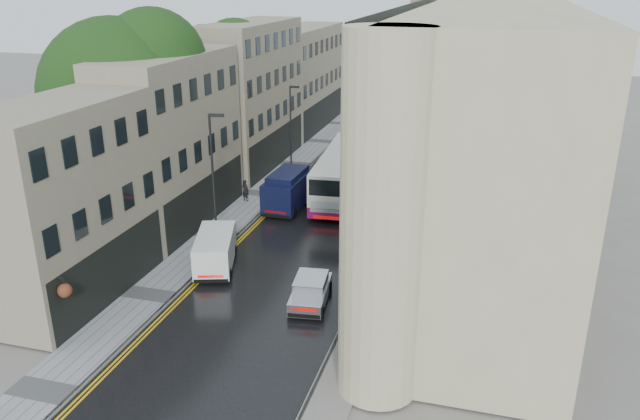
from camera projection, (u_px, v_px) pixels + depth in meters
The scene contains 15 objects.
road at pixel (337, 202), 45.87m from camera, with size 9.00×85.00×0.02m, color black.
left_sidewalk at pixel (263, 194), 47.34m from camera, with size 2.70×85.00×0.12m, color gray.
right_sidewalk at pixel (411, 208), 44.48m from camera, with size 1.80×85.00×0.12m, color slate.
old_shop_row at pixel (228, 108), 48.41m from camera, with size 4.50×56.00×12.00m, color gray, non-canonical shape.
modern_block at pixel (490, 121), 39.43m from camera, with size 8.00×40.00×14.00m, color #C0B78F, non-canonical shape.
tree_near at pixel (120, 120), 39.85m from camera, with size 10.56×10.56×13.89m, color black, non-canonical shape.
tree_far at pixel (212, 96), 51.73m from camera, with size 9.24×9.24×12.46m, color black, non-canonical shape.
cream_bus at pixel (317, 187), 43.83m from camera, with size 2.79×12.26×3.34m, color white, non-canonical shape.
white_lorry at pixel (393, 147), 52.44m from camera, with size 2.41×8.05×4.22m, color white, non-canonical shape.
silver_hatchback at pixel (290, 302), 30.38m from camera, with size 1.67×3.82×1.43m, color #AAA9AE, non-canonical shape.
white_van at pixel (195, 264), 33.67m from camera, with size 1.95×4.56×2.06m, color white, non-canonical shape.
navy_van at pixel (266, 195), 42.89m from camera, with size 2.24×5.60×2.86m, color black, non-canonical shape.
pedestrian at pixel (245, 190), 45.50m from camera, with size 0.59×0.38×1.61m, color black.
lamp_post_near at pixel (213, 182), 36.85m from camera, with size 0.91×0.20×8.13m, color black, non-canonical shape.
lamp_post_far at pixel (291, 130), 51.04m from camera, with size 0.81×0.18×7.22m, color black, non-canonical shape.
Camera 1 is at (10.49, -14.35, 15.66)m, focal length 35.00 mm.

